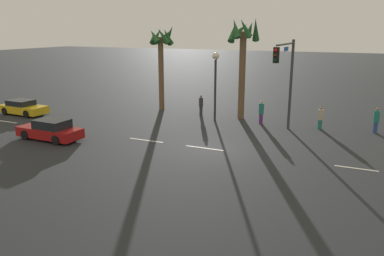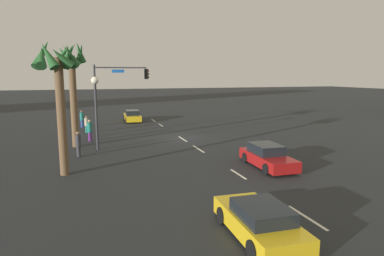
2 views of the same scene
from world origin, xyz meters
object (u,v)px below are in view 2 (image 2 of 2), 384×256
pedestrian_3 (87,124)px  pedestrian_0 (78,144)px  palm_tree_0 (72,74)px  car_1 (132,116)px  car_0 (267,157)px  palm_tree_1 (57,76)px  car_2 (259,221)px  streetlamp (96,98)px  traffic_signal (113,88)px  pedestrian_2 (90,130)px  pedestrian_1 (82,119)px

pedestrian_3 → pedestrian_0: bearing=176.0°
pedestrian_3 → palm_tree_0: 8.07m
pedestrian_3 → palm_tree_0: (-6.41, 0.89, 4.83)m
car_1 → palm_tree_0: bearing=154.8°
car_0 → palm_tree_1: bearing=79.8°
car_2 → pedestrian_3: size_ratio=2.62×
car_0 → streetlamp: size_ratio=0.84×
pedestrian_0 → palm_tree_0: (3.51, 0.21, 4.77)m
pedestrian_0 → palm_tree_1: bearing=169.0°
traffic_signal → pedestrian_2: traffic_signal is taller
palm_tree_0 → palm_tree_1: size_ratio=1.07×
streetlamp → pedestrian_2: 4.74m
pedestrian_3 → car_0: bearing=-147.4°
palm_tree_0 → palm_tree_1: (-7.70, 0.60, -0.12)m
streetlamp → pedestrian_0: streetlamp is taller
traffic_signal → pedestrian_2: 4.68m
streetlamp → pedestrian_2: streetlamp is taller
pedestrian_1 → streetlamp: bearing=-174.8°
streetlamp → palm_tree_0: size_ratio=0.67×
streetlamp → pedestrian_3: size_ratio=3.30×
pedestrian_1 → pedestrian_3: pedestrian_1 is taller
pedestrian_2 → pedestrian_3: 4.43m
pedestrian_0 → palm_tree_1: 6.30m
streetlamp → palm_tree_1: palm_tree_1 is taller
traffic_signal → palm_tree_0: bearing=140.9°
pedestrian_1 → pedestrian_2: pedestrian_2 is taller
car_0 → pedestrian_0: 12.75m
car_0 → streetlamp: (8.12, 9.71, 3.26)m
pedestrian_3 → car_1: bearing=-37.8°
car_0 → palm_tree_1: (2.14, 11.88, 4.93)m
palm_tree_0 → pedestrian_1: bearing=-2.6°
car_0 → streetlamp: bearing=50.1°
car_1 → traffic_signal: (-9.21, 2.92, 3.77)m
car_0 → streetlamp: 13.07m
car_2 → pedestrian_3: 24.77m
traffic_signal → palm_tree_1: bearing=161.4°
car_2 → traffic_signal: (21.95, 2.87, 3.82)m
pedestrian_2 → palm_tree_0: size_ratio=0.23×
car_2 → traffic_signal: size_ratio=0.67×
traffic_signal → palm_tree_0: (-4.17, 3.39, 1.28)m
car_1 → pedestrian_1: bearing=118.9°
car_2 → car_1: bearing=-0.1°
car_2 → palm_tree_1: palm_tree_1 is taller
pedestrian_0 → traffic_signal: bearing=-22.5°
traffic_signal → car_0: bearing=-150.6°
pedestrian_2 → car_0: bearing=-139.2°
streetlamp → palm_tree_0: bearing=42.2°
car_0 → car_2: car_0 is taller
car_1 → car_2: 31.16m
traffic_signal → streetlamp: traffic_signal is taller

